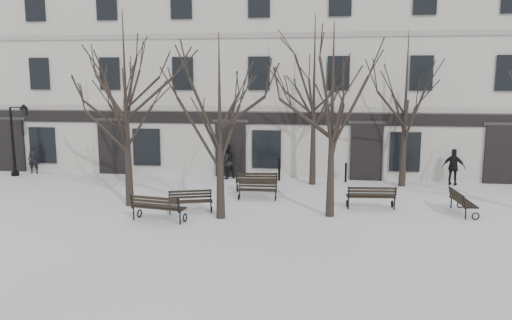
% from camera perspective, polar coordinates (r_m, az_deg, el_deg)
% --- Properties ---
extents(ground, '(100.00, 100.00, 0.00)m').
position_cam_1_polar(ground, '(18.38, 3.36, -6.88)').
color(ground, white).
rests_on(ground, ground).
extents(building, '(40.40, 10.20, 11.40)m').
position_cam_1_polar(building, '(30.61, 5.35, 9.93)').
color(building, '#B7B2AA').
rests_on(building, ground).
extents(tree_0, '(5.43, 5.43, 7.76)m').
position_cam_1_polar(tree_0, '(20.47, -14.72, 8.24)').
color(tree_0, black).
rests_on(tree_0, ground).
extents(tree_1, '(4.71, 4.71, 6.73)m').
position_cam_1_polar(tree_1, '(18.00, -4.19, 6.38)').
color(tree_1, black).
rests_on(tree_1, ground).
extents(tree_2, '(4.99, 4.99, 7.13)m').
position_cam_1_polar(tree_2, '(18.41, 8.74, 7.14)').
color(tree_2, black).
rests_on(tree_2, ground).
extents(tree_4, '(5.72, 5.72, 8.17)m').
position_cam_1_polar(tree_4, '(24.61, -14.75, 8.93)').
color(tree_4, black).
rests_on(tree_4, ground).
extents(tree_5, '(5.71, 5.71, 8.15)m').
position_cam_1_polar(tree_5, '(24.18, 6.67, 9.14)').
color(tree_5, black).
rests_on(tree_5, ground).
extents(tree_6, '(5.14, 5.14, 7.34)m').
position_cam_1_polar(tree_6, '(24.67, 16.79, 7.63)').
color(tree_6, black).
rests_on(tree_6, ground).
extents(bench_0, '(1.76, 1.07, 0.84)m').
position_cam_1_polar(bench_0, '(19.50, -7.50, -4.62)').
color(bench_0, black).
rests_on(bench_0, ground).
extents(bench_1, '(2.06, 1.05, 0.99)m').
position_cam_1_polar(bench_1, '(18.38, -11.14, -5.29)').
color(bench_1, black).
rests_on(bench_1, ground).
extents(bench_2, '(1.94, 0.84, 0.96)m').
position_cam_1_polar(bench_2, '(20.30, 13.00, -4.05)').
color(bench_2, black).
rests_on(bench_2, ground).
extents(bench_3, '(1.68, 0.66, 0.83)m').
position_cam_1_polar(bench_3, '(21.35, 0.17, -3.35)').
color(bench_3, black).
rests_on(bench_3, ground).
extents(bench_4, '(1.95, 0.88, 0.95)m').
position_cam_1_polar(bench_4, '(22.74, 0.08, -2.40)').
color(bench_4, black).
rests_on(bench_4, ground).
extents(bench_5, '(0.76, 1.83, 0.90)m').
position_cam_1_polar(bench_5, '(20.65, 22.45, -4.37)').
color(bench_5, black).
rests_on(bench_5, ground).
extents(lamp_post, '(1.20, 0.44, 3.82)m').
position_cam_1_polar(lamp_post, '(29.22, -25.66, 2.62)').
color(lamp_post, black).
rests_on(lamp_post, ground).
extents(bollard_a, '(0.15, 0.15, 1.16)m').
position_cam_1_polar(bollard_a, '(25.33, 2.67, -0.98)').
color(bollard_a, black).
rests_on(bollard_a, ground).
extents(bollard_b, '(0.13, 0.13, 0.99)m').
position_cam_1_polar(bollard_b, '(25.36, 10.22, -1.33)').
color(bollard_b, black).
rests_on(bollard_b, ground).
extents(pedestrian_a, '(0.66, 0.52, 1.58)m').
position_cam_1_polar(pedestrian_a, '(30.00, -23.97, -1.39)').
color(pedestrian_a, black).
rests_on(pedestrian_a, ground).
extents(pedestrian_b, '(1.12, 1.10, 1.82)m').
position_cam_1_polar(pedestrian_b, '(25.98, -3.33, -2.13)').
color(pedestrian_b, black).
rests_on(pedestrian_b, ground).
extents(pedestrian_c, '(1.13, 0.81, 1.78)m').
position_cam_1_polar(pedestrian_c, '(26.16, 21.54, -2.68)').
color(pedestrian_c, black).
rests_on(pedestrian_c, ground).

